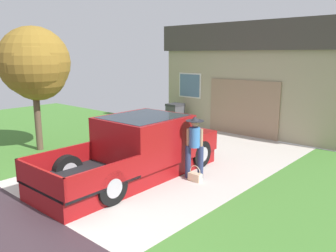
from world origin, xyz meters
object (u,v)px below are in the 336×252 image
at_px(pickup_truck, 142,148).
at_px(wheeled_trash_bin, 175,115).
at_px(front_yard_tree, 35,65).
at_px(handbag, 195,176).
at_px(house_with_garage, 289,76).
at_px(person_with_hat, 195,144).

height_order(pickup_truck, wheeled_trash_bin, pickup_truck).
height_order(front_yard_tree, wheeled_trash_bin, front_yard_tree).
xyz_separation_m(handbag, wheeled_trash_bin, (-4.70, 4.74, 0.47)).
distance_m(house_with_garage, wheeled_trash_bin, 5.63).
distance_m(pickup_truck, handbag, 1.65).
relative_size(person_with_hat, house_with_garage, 0.18).
relative_size(house_with_garage, front_yard_tree, 2.21).
bearing_deg(pickup_truck, person_with_hat, 28.59).
height_order(house_with_garage, front_yard_tree, house_with_garage).
bearing_deg(pickup_truck, house_with_garage, 88.14).
xyz_separation_m(front_yard_tree, wheeled_trash_bin, (1.20, 5.87, -2.32)).
height_order(person_with_hat, house_with_garage, house_with_garage).
xyz_separation_m(person_with_hat, house_with_garage, (-1.08, 8.68, 1.35)).
bearing_deg(person_with_hat, pickup_truck, -2.95).
height_order(person_with_hat, handbag, person_with_hat).
relative_size(pickup_truck, wheeled_trash_bin, 4.87).
bearing_deg(front_yard_tree, person_with_hat, 12.75).
bearing_deg(handbag, wheeled_trash_bin, 134.71).
xyz_separation_m(pickup_truck, front_yard_tree, (-4.46, -0.58, 2.18)).
height_order(house_with_garage, wheeled_trash_bin, house_with_garage).
xyz_separation_m(person_with_hat, front_yard_tree, (-5.73, -1.30, 1.97)).
bearing_deg(house_with_garage, front_yard_tree, -114.97).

